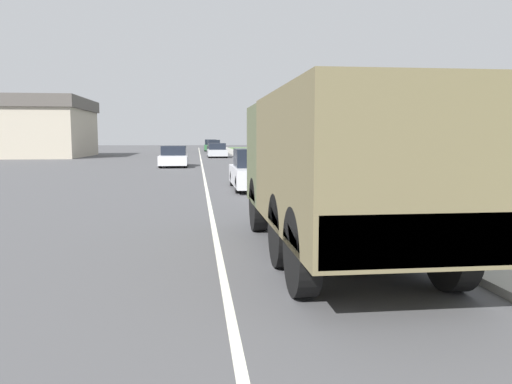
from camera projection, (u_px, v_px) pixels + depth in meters
The scene contains 11 objects.
ground_plane at pixel (202, 165), 37.76m from camera, with size 180.00×180.00×0.00m, color #4C4C4F.
lane_centre_stripe at pixel (202, 165), 37.76m from camera, with size 0.12×120.00×0.00m.
sidewalk_right at pixel (261, 164), 38.28m from camera, with size 1.80×120.00×0.12m.
grass_strip_right at pixel (317, 164), 38.80m from camera, with size 7.00×120.00×0.02m.
military_truck at pixel (334, 163), 8.74m from camera, with size 2.38×6.99×2.81m.
car_nearest_ahead at pixel (255, 171), 20.13m from camera, with size 1.84×4.50×1.62m.
car_second_ahead at pixel (174, 157), 35.34m from camera, with size 1.93×4.72×1.47m.
car_third_ahead at pixel (217, 151), 51.26m from camera, with size 1.94×4.56×1.46m.
car_fourth_ahead at pixel (214, 147), 65.04m from camera, with size 1.74×4.79×1.71m.
car_farthest_ahead at pixel (211, 146), 73.58m from camera, with size 1.88×4.76×1.71m.
building_distant at pixel (27, 127), 52.24m from camera, with size 12.49×13.26×6.11m.
Camera 1 is at (-0.37, 2.03, 2.10)m, focal length 35.00 mm.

